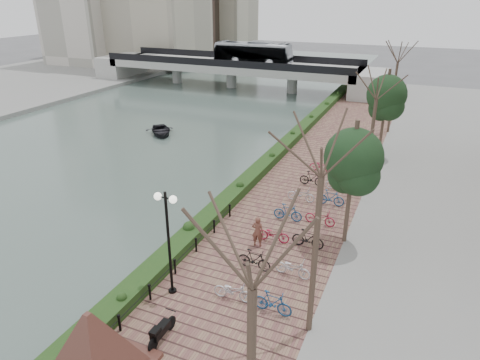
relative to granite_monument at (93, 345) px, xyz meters
The scene contains 13 objects.
ground 4.05m from the granite_monument, 123.90° to the left, with size 220.00×220.00×0.00m, color #59595B.
river_water 32.81m from the granite_monument, 121.29° to the left, with size 30.00×130.00×0.02m, color #475953.
promenade 20.65m from the granite_monument, 84.46° to the left, with size 8.00×75.00×0.50m, color brown.
hedge 23.06m from the granite_monument, 93.51° to the left, with size 1.10×56.00×0.60m, color #153A16.
chain_fence 5.13m from the granite_monument, 96.98° to the left, with size 0.10×14.10×0.70m.
granite_monument is the anchor object (origin of this frame).
lamppost 5.27m from the granite_monument, 90.44° to the left, with size 1.02×0.32×4.77m.
motorcycle 2.69m from the granite_monument, 64.02° to the left, with size 0.46×1.46×0.91m, color black, non-canonical shape.
pedestrian 9.95m from the granite_monument, 78.46° to the left, with size 0.60×0.40×1.65m, color brown.
bicycle_parking 13.55m from the granite_monument, 75.09° to the left, with size 2.40×17.32×1.00m.
street_trees 16.88m from the granite_monument, 69.09° to the left, with size 3.20×37.12×6.80m.
bridge 50.72m from the granite_monument, 108.80° to the left, with size 36.00×10.77×6.50m.
boat 28.63m from the granite_monument, 119.02° to the left, with size 2.68×3.76×0.78m, color black.
Camera 1 is at (10.69, -10.81, 12.38)m, focal length 32.00 mm.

